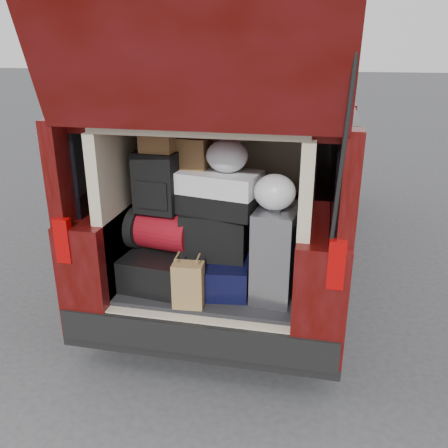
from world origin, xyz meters
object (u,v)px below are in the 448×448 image
at_px(silver_roller, 276,252).
at_px(twotone_duffel, 213,191).
at_px(red_duffel, 163,230).
at_px(kraft_bag, 188,285).
at_px(backpack, 157,183).
at_px(black_soft_case, 215,235).
at_px(navy_hardshell, 219,273).
at_px(black_hardshell, 162,265).

distance_m(silver_roller, twotone_duffel, 0.61).
bearing_deg(red_duffel, kraft_bag, -40.97).
bearing_deg(twotone_duffel, kraft_bag, -90.20).
bearing_deg(backpack, twotone_duffel, 16.68).
xyz_separation_m(black_soft_case, twotone_duffel, (-0.02, 0.04, 0.31)).
distance_m(red_duffel, black_soft_case, 0.39).
bearing_deg(kraft_bag, backpack, 128.99).
bearing_deg(navy_hardshell, backpack, 170.50).
xyz_separation_m(navy_hardshell, backpack, (-0.45, 0.02, 0.64)).
bearing_deg(black_soft_case, navy_hardshell, -47.14).
bearing_deg(black_hardshell, navy_hardshell, 4.06).
relative_size(black_hardshell, silver_roller, 0.93).
bearing_deg(backpack, kraft_bag, -40.06).
distance_m(backpack, twotone_duffel, 0.40).
bearing_deg(red_duffel, twotone_duffel, 14.87).
height_order(black_hardshell, red_duffel, red_duffel).
bearing_deg(black_soft_case, kraft_bag, -106.79).
xyz_separation_m(black_hardshell, backpack, (-0.01, 0.00, 0.63)).
relative_size(kraft_bag, red_duffel, 0.68).
height_order(navy_hardshell, red_duffel, red_duffel).
height_order(navy_hardshell, twotone_duffel, twotone_duffel).
xyz_separation_m(silver_roller, black_soft_case, (-0.45, 0.07, 0.06)).
relative_size(black_hardshell, kraft_bag, 1.92).
bearing_deg(twotone_duffel, black_soft_case, -52.38).
bearing_deg(black_soft_case, red_duffel, 177.43).
height_order(red_duffel, backpack, backpack).
xyz_separation_m(black_hardshell, twotone_duffel, (0.38, 0.07, 0.58)).
bearing_deg(backpack, navy_hardshell, 4.49).
height_order(silver_roller, red_duffel, silver_roller).
bearing_deg(kraft_bag, black_hardshell, 128.53).
distance_m(silver_roller, black_soft_case, 0.46).
distance_m(navy_hardshell, silver_roller, 0.46).
bearing_deg(black_soft_case, black_hardshell, -176.84).
xyz_separation_m(black_soft_case, backpack, (-0.41, -0.03, 0.37)).
bearing_deg(black_soft_case, backpack, -177.16).
bearing_deg(red_duffel, black_soft_case, 8.68).
xyz_separation_m(silver_roller, twotone_duffel, (-0.47, 0.11, 0.37)).
height_order(black_hardshell, twotone_duffel, twotone_duffel).
distance_m(navy_hardshell, backpack, 0.78).
height_order(silver_roller, black_soft_case, silver_roller).
xyz_separation_m(black_hardshell, black_soft_case, (0.40, 0.03, 0.27)).
height_order(kraft_bag, black_soft_case, black_soft_case).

